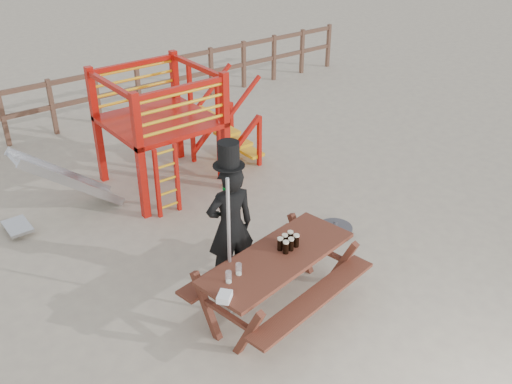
% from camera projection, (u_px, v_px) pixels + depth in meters
% --- Properties ---
extents(ground, '(60.00, 60.00, 0.00)m').
position_uv_depth(ground, '(286.00, 288.00, 7.65)').
color(ground, '#B2A68B').
rests_on(ground, ground).
extents(back_fence, '(15.09, 0.09, 1.20)m').
position_uv_depth(back_fence, '(74.00, 96.00, 12.13)').
color(back_fence, brown).
rests_on(back_fence, ground).
extents(playground_fort, '(4.71, 1.84, 2.10)m').
position_uv_depth(playground_fort, '(157.00, 130.00, 9.67)').
color(playground_fort, '#B6140C').
rests_on(playground_fort, ground).
extents(picnic_table, '(2.30, 1.77, 0.81)m').
position_uv_depth(picnic_table, '(277.00, 276.00, 7.06)').
color(picnic_table, brown).
rests_on(picnic_table, ground).
extents(man_with_hat, '(0.72, 0.56, 2.07)m').
position_uv_depth(man_with_hat, '(230.00, 223.00, 7.34)').
color(man_with_hat, black).
rests_on(man_with_hat, ground).
extents(metal_pole, '(0.04, 0.04, 1.94)m').
position_uv_depth(metal_pole, '(229.00, 250.00, 6.74)').
color(metal_pole, '#B2B2B7').
rests_on(metal_pole, ground).
extents(parasol_base, '(0.54, 0.54, 0.23)m').
position_uv_depth(parasol_base, '(335.00, 230.00, 8.78)').
color(parasol_base, '#3C3B41').
rests_on(parasol_base, ground).
extents(paper_bag, '(0.23, 0.22, 0.08)m').
position_uv_depth(paper_bag, '(225.00, 297.00, 6.19)').
color(paper_bag, white).
rests_on(paper_bag, picnic_table).
extents(stout_pints, '(0.28, 0.21, 0.17)m').
position_uv_depth(stout_pints, '(288.00, 242.00, 7.02)').
color(stout_pints, black).
rests_on(stout_pints, picnic_table).
extents(empty_glasses, '(0.25, 0.12, 0.15)m').
position_uv_depth(empty_glasses, '(234.00, 273.00, 6.50)').
color(empty_glasses, silver).
rests_on(empty_glasses, picnic_table).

